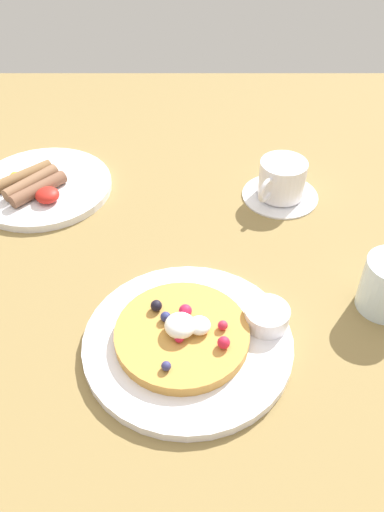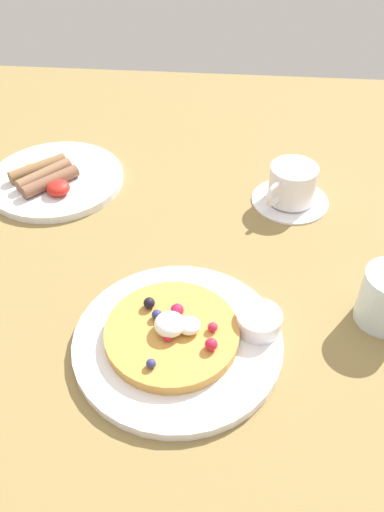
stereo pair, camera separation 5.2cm
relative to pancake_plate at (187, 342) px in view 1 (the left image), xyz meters
name	(u,v)px [view 1 (the left image)]	position (x,y,z in m)	size (l,w,h in m)	color
ground_plane	(145,292)	(-0.06, 0.11, -0.02)	(2.03, 1.47, 0.03)	olive
pancake_plate	(187,342)	(0.00, 0.00, 0.00)	(0.27, 0.27, 0.01)	white
pancake_with_berries	(182,333)	(-0.01, 0.00, 0.02)	(0.17, 0.17, 0.04)	#C68C3D
syrup_ramekin	(266,316)	(0.10, 0.03, 0.02)	(0.06, 0.06, 0.03)	white
breakfast_plate	(42,187)	(-0.26, 0.35, 0.00)	(0.24, 0.24, 0.01)	white
fried_breakfast	(30,184)	(-0.27, 0.33, 0.02)	(0.13, 0.13, 0.02)	brown
coffee_saucer	(279,195)	(0.16, 0.33, 0.00)	(0.13, 0.13, 0.01)	white
coffee_cup	(281,178)	(0.16, 0.33, 0.03)	(0.09, 0.10, 0.06)	white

